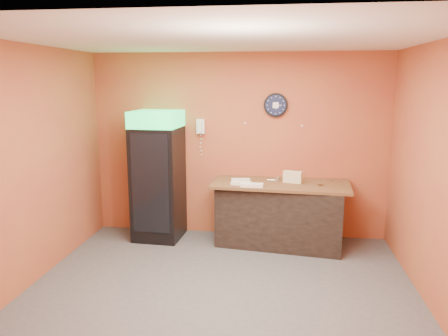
# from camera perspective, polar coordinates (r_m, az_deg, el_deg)

# --- Properties ---
(floor) EXTENTS (4.50, 4.50, 0.00)m
(floor) POSITION_cam_1_polar(r_m,az_deg,el_deg) (5.21, -0.44, -15.83)
(floor) COLOR #47474C
(floor) RESTS_ON ground
(back_wall) EXTENTS (4.50, 0.02, 2.80)m
(back_wall) POSITION_cam_1_polar(r_m,az_deg,el_deg) (6.70, 1.90, 2.92)
(back_wall) COLOR #B26032
(back_wall) RESTS_ON floor
(left_wall) EXTENTS (0.02, 4.00, 2.80)m
(left_wall) POSITION_cam_1_polar(r_m,az_deg,el_deg) (5.52, -24.30, 0.09)
(left_wall) COLOR #B26032
(left_wall) RESTS_ON floor
(right_wall) EXTENTS (0.02, 4.00, 2.80)m
(right_wall) POSITION_cam_1_polar(r_m,az_deg,el_deg) (4.96, 26.21, -1.23)
(right_wall) COLOR #B26032
(right_wall) RESTS_ON floor
(ceiling) EXTENTS (4.50, 4.00, 0.02)m
(ceiling) POSITION_cam_1_polar(r_m,az_deg,el_deg) (4.66, -0.50, 16.51)
(ceiling) COLOR white
(ceiling) RESTS_ON back_wall
(beverage_cooler) EXTENTS (0.72, 0.73, 1.95)m
(beverage_cooler) POSITION_cam_1_polar(r_m,az_deg,el_deg) (6.62, -8.68, -1.26)
(beverage_cooler) COLOR black
(beverage_cooler) RESTS_ON floor
(prep_counter) EXTENTS (1.87, 1.03, 0.89)m
(prep_counter) POSITION_cam_1_polar(r_m,az_deg,el_deg) (6.49, 7.34, -6.09)
(prep_counter) COLOR black
(prep_counter) RESTS_ON floor
(wall_clock) EXTENTS (0.35, 0.06, 0.35)m
(wall_clock) POSITION_cam_1_polar(r_m,az_deg,el_deg) (6.57, 6.77, 8.17)
(wall_clock) COLOR black
(wall_clock) RESTS_ON back_wall
(wall_phone) EXTENTS (0.12, 0.11, 0.22)m
(wall_phone) POSITION_cam_1_polar(r_m,az_deg,el_deg) (6.69, -3.07, 5.44)
(wall_phone) COLOR white
(wall_phone) RESTS_ON back_wall
(butcher_paper) EXTENTS (2.02, 1.03, 0.04)m
(butcher_paper) POSITION_cam_1_polar(r_m,az_deg,el_deg) (6.37, 7.45, -2.08)
(butcher_paper) COLOR brown
(butcher_paper) RESTS_ON prep_counter
(sub_roll_stack) EXTENTS (0.28, 0.16, 0.17)m
(sub_roll_stack) POSITION_cam_1_polar(r_m,az_deg,el_deg) (6.36, 8.95, -1.17)
(sub_roll_stack) COLOR #F3EABD
(sub_roll_stack) RESTS_ON butcher_paper
(wrapped_sandwich_left) EXTENTS (0.30, 0.15, 0.04)m
(wrapped_sandwich_left) POSITION_cam_1_polar(r_m,az_deg,el_deg) (6.18, 2.28, -2.01)
(wrapped_sandwich_left) COLOR white
(wrapped_sandwich_left) RESTS_ON butcher_paper
(wrapped_sandwich_mid) EXTENTS (0.31, 0.12, 0.04)m
(wrapped_sandwich_mid) POSITION_cam_1_polar(r_m,az_deg,el_deg) (6.08, 3.67, -2.24)
(wrapped_sandwich_mid) COLOR white
(wrapped_sandwich_mid) RESTS_ON butcher_paper
(wrapped_sandwich_right) EXTENTS (0.29, 0.14, 0.04)m
(wrapped_sandwich_right) POSITION_cam_1_polar(r_m,az_deg,el_deg) (6.39, 2.20, -1.58)
(wrapped_sandwich_right) COLOR white
(wrapped_sandwich_right) RESTS_ON butcher_paper
(kitchen_tool) EXTENTS (0.06, 0.06, 0.06)m
(kitchen_tool) POSITION_cam_1_polar(r_m,az_deg,el_deg) (6.47, 7.01, -1.40)
(kitchen_tool) COLOR silver
(kitchen_tool) RESTS_ON butcher_paper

